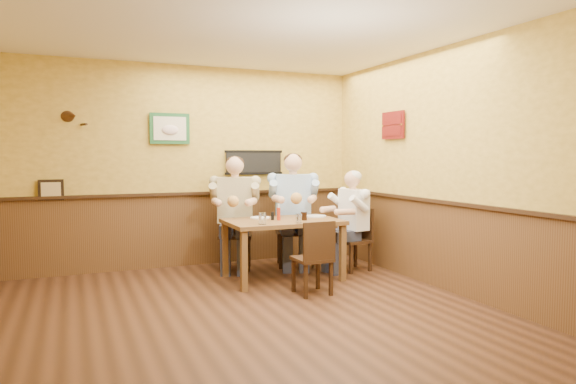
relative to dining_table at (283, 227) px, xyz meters
name	(u,v)px	position (x,y,z in m)	size (l,w,h in m)	color
room	(246,142)	(-0.83, -1.06, 1.03)	(5.02, 5.03, 2.81)	#331C0F
dining_table	(283,227)	(0.00, 0.00, 0.00)	(1.40, 0.90, 0.75)	brown
chair_back_left	(235,234)	(-0.38, 0.79, -0.17)	(0.45, 0.45, 0.97)	#352011
chair_back_right	(293,231)	(0.43, 0.66, -0.16)	(0.46, 0.46, 0.99)	#352011
chair_right_end	(353,239)	(1.06, 0.07, -0.23)	(0.39, 0.39, 0.85)	#352011
chair_near_side	(312,257)	(0.04, -0.77, -0.24)	(0.39, 0.39, 0.84)	#352011
diner_tan_shirt	(235,218)	(-0.38, 0.79, 0.03)	(0.64, 0.64, 1.39)	#C6B888
diner_blue_polo	(293,216)	(0.43, 0.66, 0.05)	(0.66, 0.66, 1.42)	#91B2DA
diner_white_elder	(354,226)	(1.06, 0.07, -0.05)	(0.56, 0.56, 1.21)	white
water_glass_left	(262,219)	(-0.38, -0.30, 0.16)	(0.09, 0.09, 0.13)	white
water_glass_mid	(299,219)	(0.06, -0.36, 0.15)	(0.07, 0.07, 0.11)	silver
cola_tumbler	(304,216)	(0.22, -0.14, 0.14)	(0.08, 0.08, 0.10)	black
hot_sauce_bottle	(279,213)	(-0.07, -0.03, 0.18)	(0.04, 0.04, 0.18)	red
salt_shaker	(272,216)	(-0.12, 0.05, 0.13)	(0.03, 0.03, 0.08)	white
pepper_shaker	(273,216)	(-0.13, 0.02, 0.14)	(0.04, 0.04, 0.10)	black
plate_far_left	(260,218)	(-0.21, 0.26, 0.10)	(0.25, 0.25, 0.02)	white
plate_far_right	(316,216)	(0.52, 0.12, 0.10)	(0.27, 0.27, 0.02)	silver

